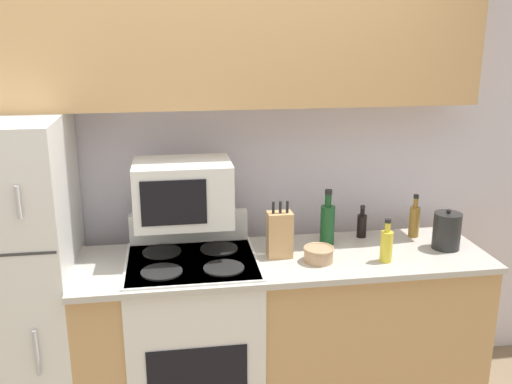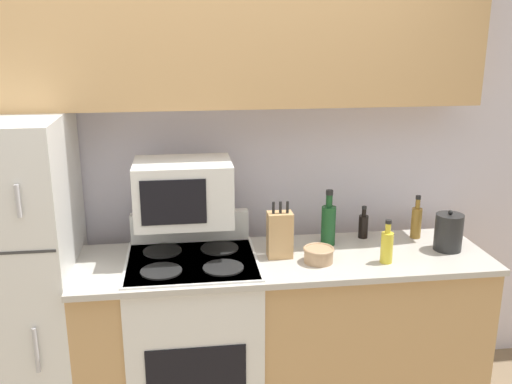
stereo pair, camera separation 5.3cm
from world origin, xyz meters
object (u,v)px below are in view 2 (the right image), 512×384
Objects in this scene: knife_block at (280,234)px; bowl at (319,254)px; microwave at (183,192)px; bottle_wine_green at (328,223)px; bottle_cooking_spray at (387,246)px; kettle at (449,232)px; bottle_soy_sauce at (363,225)px; stove at (195,340)px; bottle_vinegar at (416,221)px.

knife_block is 1.90× the size of bowl.
microwave is at bearing 163.22° from bowl.
knife_block is 0.98× the size of bottle_wine_green.
knife_block is 0.53m from bottle_cooking_spray.
bottle_cooking_spray is 1.02× the size of kettle.
microwave is 2.65× the size of bottle_soy_sauce.
microwave is 3.10× the size of bowl.
stove is 3.65× the size of bottle_wine_green.
bottle_cooking_spray is at bearing -15.77° from knife_block.
stove is 0.93m from bottle_wine_green.
stove is 0.71m from knife_block.
bottle_cooking_spray is at bearing -8.37° from stove.
microwave is 1.98× the size of bottle_vinegar.
bowl is at bearing -28.28° from knife_block.
bottle_cooking_spray is (0.98, -0.24, -0.24)m from microwave.
microwave reaches higher than bowl.
bowl is at bearing -114.95° from bottle_wine_green.
bottle_wine_green reaches higher than kettle.
knife_block is 0.22m from bowl.
bottle_vinegar is (0.61, 0.26, 0.05)m from bowl.
knife_block is 0.80m from bottle_vinegar.
knife_block is 0.54m from bottle_soy_sauce.
bowl is 0.51× the size of bottle_wine_green.
bottle_wine_green is at bearing 24.91° from knife_block.
bottle_soy_sauce is (0.50, 0.20, -0.05)m from knife_block.
bottle_cooking_spray is at bearing -50.97° from bottle_wine_green.
stove is 3.74× the size of knife_block.
bowl is at bearing 171.79° from bottle_cooking_spray.
microwave is at bearing -173.86° from bottle_soy_sauce.
stove is at bearing -172.12° from bottle_vinegar.
stove is 5.07× the size of kettle.
bottle_wine_green is at bearing 65.05° from bowl.
bottle_soy_sauce is (0.94, 0.21, 0.51)m from stove.
knife_block is at bearing 178.38° from kettle.
bottle_wine_green is (-0.50, -0.03, 0.02)m from bottle_vinegar.
stove is 6.09× the size of bottle_soy_sauce.
bowl is 0.66m from bottle_vinegar.
kettle is (0.88, -0.02, -0.02)m from knife_block.
microwave reaches higher than bottle_soy_sauce.
bottle_soy_sauce is 0.60× the size of bottle_wine_green.
bottle_cooking_spray is (0.01, -0.35, 0.02)m from bottle_soy_sauce.
bowl is 0.71m from kettle.
bottle_vinegar is at bearing 47.82° from bottle_cooking_spray.
kettle is at bearing -0.92° from stove.
bowl is 0.71× the size of kettle.
bottle_wine_green is at bearing 10.58° from stove.
microwave is (-0.03, 0.10, 0.77)m from stove.
bowl is at bearing -8.45° from stove.
stove is 1.09m from bottle_soy_sauce.
knife_block is 1.22× the size of bottle_vinegar.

